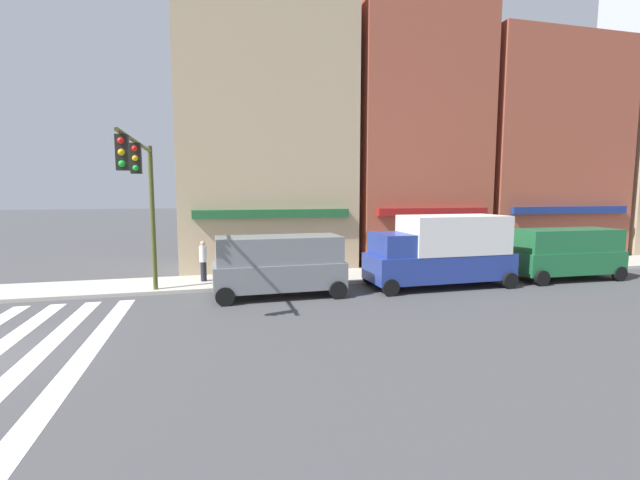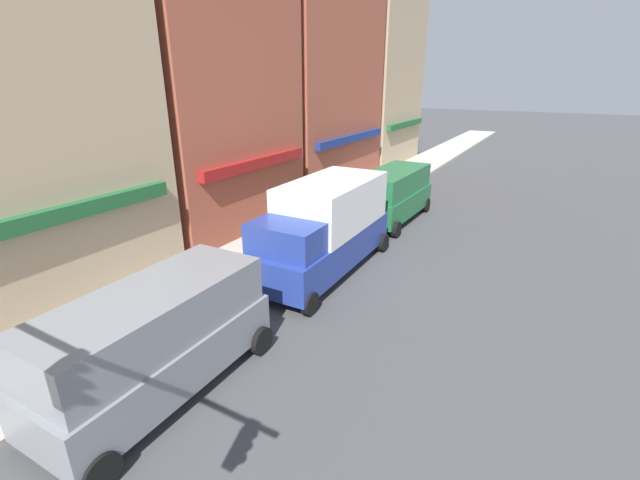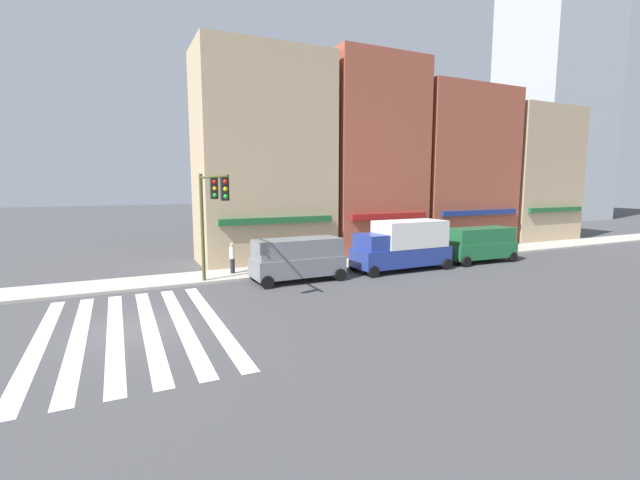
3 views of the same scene
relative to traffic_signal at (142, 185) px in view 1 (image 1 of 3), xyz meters
name	(u,v)px [view 1 (image 1 of 3)]	position (x,y,z in m)	size (l,w,h in m)	color
sidewalk_left	(61,290)	(-3.77, 3.40, -4.21)	(120.00, 3.00, 0.15)	#B2ADA3
storefront_row	(472,147)	(17.50, 7.40, 2.46)	(34.69, 5.30, 14.50)	tan
traffic_signal	(142,185)	(0.00, 0.00, 0.00)	(0.32, 6.08, 5.81)	#474C1E
van_grey	(279,263)	(4.73, 0.60, -2.99)	(5.03, 2.22, 2.34)	slate
box_truck_blue	(441,250)	(11.71, 0.60, -2.69)	(6.23, 2.42, 3.04)	navy
van_green	(565,252)	(18.08, 0.60, -2.99)	(5.05, 2.22, 2.34)	#1E6638
pedestrian_green_top	(491,247)	(16.87, 4.37, -3.21)	(0.32, 0.32, 1.77)	#23232D
pedestrian_red_jacket	(503,248)	(17.28, 3.92, -3.21)	(0.32, 0.32, 1.77)	#23232D
pedestrian_white_shirt	(203,260)	(1.84, 3.49, -3.21)	(0.32, 0.32, 1.77)	#23232D
fire_hydrant	(266,273)	(4.45, 2.30, -3.67)	(0.24, 0.24, 0.84)	red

